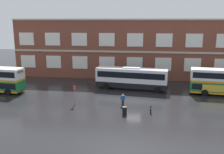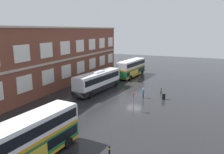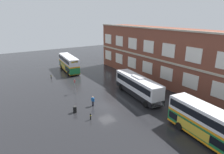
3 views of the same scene
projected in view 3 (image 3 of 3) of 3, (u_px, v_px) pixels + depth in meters
name	position (u px, v px, depth m)	size (l,w,h in m)	color
ground_plane	(117.00, 103.00, 33.14)	(120.00, 120.00, 0.00)	black
brick_terminal_building	(181.00, 59.00, 39.83)	(49.38, 8.19, 11.82)	brown
double_decker_near	(69.00, 63.00, 51.33)	(11.19, 3.62, 4.07)	#197038
double_decker_middle	(210.00, 125.00, 22.50)	(11.22, 3.84, 4.07)	#197038
touring_coach	(138.00, 86.00, 35.49)	(12.23, 4.08, 3.80)	silver
waiting_passenger	(93.00, 101.00, 31.82)	(0.60, 0.41, 1.70)	black
bus_stand_flag	(75.00, 85.00, 36.77)	(0.44, 0.10, 2.70)	slate
station_litter_bin	(75.00, 109.00, 29.82)	(0.60, 0.60, 1.03)	black
safety_bollard_west	(51.00, 77.00, 45.63)	(0.19, 0.19, 0.95)	black
safety_bollard_east	(90.00, 117.00, 27.76)	(0.19, 0.19, 0.95)	black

